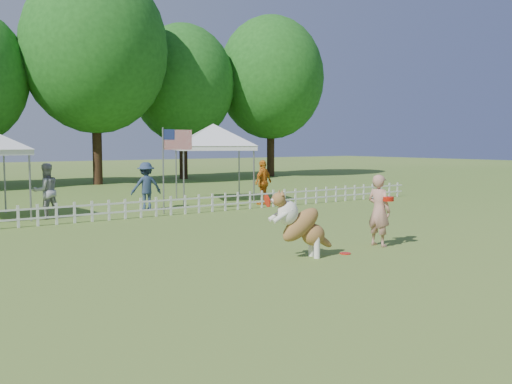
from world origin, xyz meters
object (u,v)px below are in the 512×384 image
handler (379,210)px  spectator_b (146,186)px  dog (302,225)px  canopy_tent_right (213,163)px  flag_pole (163,171)px  frisbee_on_turf (345,253)px  spectator_c (263,182)px  spectator_a (46,191)px

handler → spectator_b: (-1.28, 9.23, 0.01)m
handler → dog: (-2.23, -0.04, -0.12)m
dog → canopy_tent_right: size_ratio=0.46×
dog → flag_pole: (0.91, 7.86, 0.70)m
flag_pole → dog: bearing=-90.8°
canopy_tent_right → flag_pole: canopy_tent_right is taller
frisbee_on_turf → spectator_b: spectator_b is taller
dog → frisbee_on_turf: bearing=3.2°
dog → flag_pole: bearing=97.2°
handler → canopy_tent_right: (2.04, 10.34, 0.67)m
dog → frisbee_on_turf: size_ratio=5.88×
handler → spectator_c: 8.69m
canopy_tent_right → flag_pole: bearing=-121.6°
dog → canopy_tent_right: (4.27, 10.39, 0.79)m
handler → canopy_tent_right: bearing=-14.9°
dog → spectator_b: 9.32m
spectator_b → frisbee_on_turf: bearing=97.9°
handler → spectator_a: spectator_a is taller
dog → canopy_tent_right: canopy_tent_right is taller
canopy_tent_right → spectator_a: (-6.71, -1.53, -0.63)m
handler → flag_pole: bearing=5.8°
dog → canopy_tent_right: 11.26m
dog → handler: bearing=14.8°
dog → spectator_c: 9.69m
handler → canopy_tent_right: canopy_tent_right is taller
canopy_tent_right → spectator_a: bearing=-145.7°
flag_pole → spectator_b: flag_pole is taller
dog → spectator_a: size_ratio=0.81×
spectator_b → spectator_c: 4.26m
canopy_tent_right → spectator_b: size_ratio=1.82×
handler → flag_pole: (-1.32, 7.82, 0.58)m
flag_pole → canopy_tent_right: bearing=42.7°
flag_pole → spectator_b: size_ratio=1.71×
canopy_tent_right → frisbee_on_turf: bearing=-85.6°
canopy_tent_right → flag_pole: 4.21m
handler → dog: handler is taller
handler → spectator_a: bearing=24.1°
canopy_tent_right → spectator_c: bearing=-47.5°
dog → spectator_a: 9.19m
canopy_tent_right → spectator_c: 2.38m
handler → spectator_c: (2.86, 8.21, 0.03)m
frisbee_on_turf → spectator_a: 9.72m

